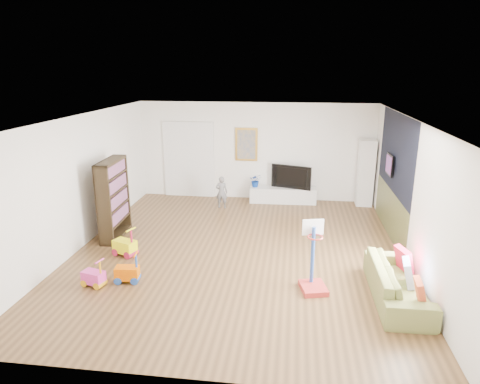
# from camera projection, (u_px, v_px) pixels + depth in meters

# --- Properties ---
(floor) EXTENTS (6.50, 7.50, 0.00)m
(floor) POSITION_uv_depth(u_px,v_px,m) (237.00, 251.00, 8.72)
(floor) COLOR brown
(floor) RESTS_ON ground
(ceiling) EXTENTS (6.50, 7.50, 0.00)m
(ceiling) POSITION_uv_depth(u_px,v_px,m) (237.00, 118.00, 7.95)
(ceiling) COLOR white
(ceiling) RESTS_ON ground
(wall_back) EXTENTS (6.50, 0.00, 2.70)m
(wall_back) POSITION_uv_depth(u_px,v_px,m) (255.00, 151.00, 11.90)
(wall_back) COLOR white
(wall_back) RESTS_ON ground
(wall_front) EXTENTS (6.50, 0.00, 2.70)m
(wall_front) POSITION_uv_depth(u_px,v_px,m) (192.00, 279.00, 4.77)
(wall_front) COLOR silver
(wall_front) RESTS_ON ground
(wall_left) EXTENTS (0.00, 7.50, 2.70)m
(wall_left) POSITION_uv_depth(u_px,v_px,m) (80.00, 182.00, 8.74)
(wall_left) COLOR silver
(wall_left) RESTS_ON ground
(wall_right) EXTENTS (0.00, 7.50, 2.70)m
(wall_right) POSITION_uv_depth(u_px,v_px,m) (411.00, 194.00, 7.93)
(wall_right) COLOR silver
(wall_right) RESTS_ON ground
(navy_accent) EXTENTS (0.01, 3.20, 1.70)m
(navy_accent) POSITION_uv_depth(u_px,v_px,m) (396.00, 153.00, 9.13)
(navy_accent) COLOR black
(navy_accent) RESTS_ON wall_right
(olive_wainscot) EXTENTS (0.01, 3.20, 1.00)m
(olive_wainscot) POSITION_uv_depth(u_px,v_px,m) (390.00, 213.00, 9.51)
(olive_wainscot) COLOR brown
(olive_wainscot) RESTS_ON wall_right
(doorway) EXTENTS (1.45, 0.06, 2.10)m
(doorway) POSITION_uv_depth(u_px,v_px,m) (189.00, 160.00, 12.18)
(doorway) COLOR white
(doorway) RESTS_ON ground
(painting_back) EXTENTS (0.62, 0.06, 0.92)m
(painting_back) POSITION_uv_depth(u_px,v_px,m) (246.00, 144.00, 11.84)
(painting_back) COLOR gold
(painting_back) RESTS_ON wall_back
(artwork_right) EXTENTS (0.04, 0.56, 0.46)m
(artwork_right) POSITION_uv_depth(u_px,v_px,m) (390.00, 165.00, 9.41)
(artwork_right) COLOR #7F3F8C
(artwork_right) RESTS_ON wall_right
(media_console) EXTENTS (1.83, 0.51, 0.42)m
(media_console) POSITION_uv_depth(u_px,v_px,m) (283.00, 195.00, 11.83)
(media_console) COLOR silver
(media_console) RESTS_ON ground
(tall_cabinet) EXTENTS (0.43, 0.43, 1.78)m
(tall_cabinet) POSITION_uv_depth(u_px,v_px,m) (366.00, 173.00, 11.41)
(tall_cabinet) COLOR white
(tall_cabinet) RESTS_ON ground
(bookshelf) EXTENTS (0.37, 1.20, 1.73)m
(bookshelf) POSITION_uv_depth(u_px,v_px,m) (113.00, 199.00, 9.27)
(bookshelf) COLOR black
(bookshelf) RESTS_ON ground
(sofa) EXTENTS (0.78, 1.97, 0.57)m
(sofa) POSITION_uv_depth(u_px,v_px,m) (398.00, 282.00, 6.88)
(sofa) COLOR olive
(sofa) RESTS_ON ground
(basketball_hoop) EXTENTS (0.53, 0.59, 1.21)m
(basketball_hoop) POSITION_uv_depth(u_px,v_px,m) (315.00, 257.00, 7.04)
(basketball_hoop) COLOR #B62E2B
(basketball_hoop) RESTS_ON ground
(ride_on_yellow) EXTENTS (0.51, 0.42, 0.59)m
(ride_on_yellow) POSITION_uv_depth(u_px,v_px,m) (124.00, 241.00, 8.46)
(ride_on_yellow) COLOR #F9F30C
(ride_on_yellow) RESTS_ON ground
(ride_on_orange) EXTENTS (0.43, 0.29, 0.53)m
(ride_on_orange) POSITION_uv_depth(u_px,v_px,m) (127.00, 268.00, 7.42)
(ride_on_orange) COLOR #F16500
(ride_on_orange) RESTS_ON ground
(ride_on_pink) EXTENTS (0.42, 0.32, 0.50)m
(ride_on_pink) POSITION_uv_depth(u_px,v_px,m) (93.00, 272.00, 7.29)
(ride_on_pink) COLOR #E43AA0
(ride_on_pink) RESTS_ON ground
(child) EXTENTS (0.32, 0.21, 0.86)m
(child) POSITION_uv_depth(u_px,v_px,m) (222.00, 192.00, 11.30)
(child) COLOR slate
(child) RESTS_ON ground
(tv) EXTENTS (1.11, 0.48, 0.64)m
(tv) POSITION_uv_depth(u_px,v_px,m) (292.00, 176.00, 11.69)
(tv) COLOR black
(tv) RESTS_ON media_console
(vase_plant) EXTENTS (0.35, 0.31, 0.37)m
(vase_plant) POSITION_uv_depth(u_px,v_px,m) (256.00, 180.00, 11.79)
(vase_plant) COLOR navy
(vase_plant) RESTS_ON media_console
(pillow_left) EXTENTS (0.12, 0.36, 0.36)m
(pillow_left) POSITION_uv_depth(u_px,v_px,m) (420.00, 292.00, 6.27)
(pillow_left) COLOR #C84826
(pillow_left) RESTS_ON sofa
(pillow_center) EXTENTS (0.17, 0.42, 0.41)m
(pillow_center) POSITION_uv_depth(u_px,v_px,m) (408.00, 273.00, 6.84)
(pillow_center) COLOR white
(pillow_center) RESTS_ON sofa
(pillow_right) EXTENTS (0.22, 0.42, 0.41)m
(pillow_right) POSITION_uv_depth(u_px,v_px,m) (404.00, 259.00, 7.31)
(pillow_right) COLOR red
(pillow_right) RESTS_ON sofa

